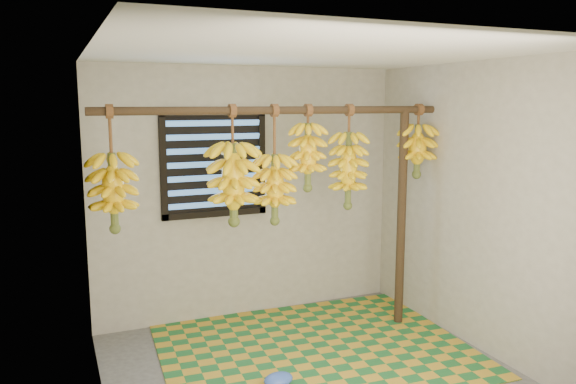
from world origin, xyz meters
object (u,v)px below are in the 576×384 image
banana_bunch_a (113,192)px  banana_bunch_b (233,184)px  support_post (401,219)px  banana_bunch_c (275,189)px  banana_bunch_d (308,157)px  woven_mat (315,349)px  banana_bunch_e (348,170)px  plastic_bag (278,380)px  banana_bunch_f (417,151)px

banana_bunch_a → banana_bunch_b: same height
banana_bunch_a → support_post: bearing=0.0°
banana_bunch_c → banana_bunch_d: bearing=-0.0°
banana_bunch_a → banana_bunch_d: size_ratio=1.30×
woven_mat → banana_bunch_b: 1.56m
woven_mat → banana_bunch_e: (0.42, 0.23, 1.48)m
support_post → banana_bunch_d: banana_bunch_d is taller
woven_mat → banana_bunch_e: 1.55m
banana_bunch_a → banana_bunch_b: size_ratio=0.98×
banana_bunch_a → banana_bunch_d: same height
banana_bunch_c → banana_bunch_e: 0.70m
woven_mat → banana_bunch_a: 2.10m
woven_mat → banana_bunch_c: size_ratio=2.58×
support_post → banana_bunch_c: (-1.26, 0.00, 0.36)m
banana_bunch_b → banana_bunch_d: (0.66, 0.00, 0.19)m
banana_bunch_b → banana_bunch_d: bearing=0.0°
plastic_bag → support_post: bearing=24.8°
support_post → banana_bunch_b: size_ratio=2.09×
support_post → banana_bunch_b: 1.67m
banana_bunch_c → banana_bunch_d: size_ratio=1.36×
banana_bunch_a → banana_bunch_b: 0.92m
banana_bunch_b → banana_bunch_f: (1.76, 0.00, 0.21)m
support_post → plastic_bag: (-1.51, -0.70, -0.94)m
support_post → woven_mat: support_post is taller
banana_bunch_d → banana_bunch_f: size_ratio=1.09×
woven_mat → banana_bunch_b: bearing=159.6°
banana_bunch_a → banana_bunch_f: same height
plastic_bag → banana_bunch_f: 2.39m
banana_bunch_b → banana_bunch_a: bearing=180.0°
banana_bunch_e → banana_bunch_f: bearing=0.0°
woven_mat → support_post: bearing=13.3°
banana_bunch_d → banana_bunch_e: bearing=-0.0°
woven_mat → banana_bunch_f: bearing=11.6°
banana_bunch_d → woven_mat: bearing=-97.3°
banana_bunch_a → banana_bunch_e: same height
banana_bunch_e → plastic_bag: bearing=-143.5°
woven_mat → banana_bunch_e: size_ratio=2.80×
banana_bunch_a → banana_bunch_c: same height
support_post → plastic_bag: 1.91m
support_post → banana_bunch_a: bearing=180.0°
banana_bunch_b → banana_bunch_d: size_ratio=1.33×
banana_bunch_d → banana_bunch_f: bearing=0.0°
banana_bunch_a → banana_bunch_b: bearing=0.0°
banana_bunch_b → banana_bunch_c: 0.36m
plastic_bag → banana_bunch_f: (1.66, 0.70, 1.57)m
banana_bunch_b → plastic_bag: bearing=-81.6°
plastic_bag → banana_bunch_b: 1.53m
banana_bunch_a → banana_bunch_e: (1.97, -0.00, 0.07)m
support_post → banana_bunch_f: (0.15, 0.00, 0.63)m
plastic_bag → banana_bunch_a: bearing=145.9°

